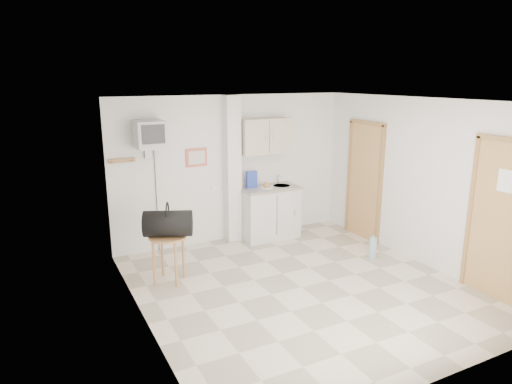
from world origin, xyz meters
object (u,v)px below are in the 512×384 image
crt_television (150,135)px  round_table (168,243)px  duffel_bag (168,223)px  water_bottle (373,247)px

crt_television → round_table: crt_television is taller
crt_television → round_table: size_ratio=3.19×
crt_television → duffel_bag: crt_television is taller
duffel_bag → round_table: bearing=137.3°
crt_television → round_table: (-0.09, -1.02, -1.37)m
round_table → crt_television: bearing=85.1°
crt_television → duffel_bag: (-0.08, -1.03, -1.08)m
crt_television → water_bottle: bearing=-28.0°
crt_television → water_bottle: (3.05, -1.62, -1.77)m
round_table → water_bottle: (3.13, -0.60, -0.40)m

